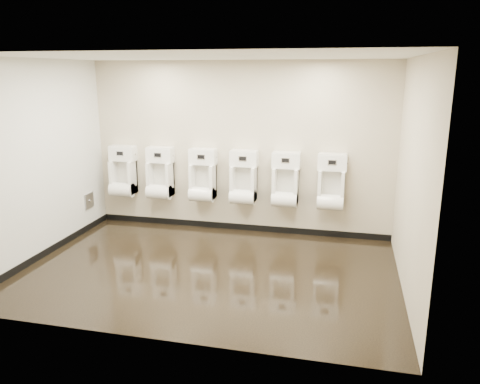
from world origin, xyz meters
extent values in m
cube|color=black|center=(0.00, 0.00, 0.00)|extent=(5.00, 3.50, 0.00)
cube|color=silver|center=(0.00, 0.00, 2.80)|extent=(5.00, 3.50, 0.00)
cube|color=beige|center=(0.00, 1.75, 1.40)|extent=(5.00, 0.02, 2.80)
cube|color=beige|center=(0.00, -1.75, 1.40)|extent=(5.00, 0.02, 2.80)
cube|color=beige|center=(-2.50, 0.00, 1.40)|extent=(0.02, 3.50, 2.80)
cube|color=beige|center=(2.50, 0.00, 1.40)|extent=(0.02, 3.50, 2.80)
cube|color=white|center=(-2.50, 0.00, 1.40)|extent=(0.01, 3.50, 2.80)
cube|color=black|center=(0.00, 1.74, 0.05)|extent=(5.00, 0.02, 0.10)
cube|color=black|center=(-2.49, 0.00, 0.05)|extent=(0.02, 3.50, 0.10)
cube|color=#9E9EA3|center=(-2.48, 1.20, 0.50)|extent=(0.03, 0.25, 0.25)
cylinder|color=silver|center=(-2.46, 1.20, 0.50)|extent=(0.02, 0.04, 0.04)
cube|color=white|center=(-2.03, 1.60, 0.84)|extent=(0.40, 0.29, 0.57)
cube|color=silver|center=(-2.03, 1.70, 0.88)|extent=(0.30, 0.01, 0.45)
cylinder|color=white|center=(-2.03, 1.53, 0.64)|extent=(0.40, 0.25, 0.25)
cube|color=white|center=(-2.03, 1.64, 1.25)|extent=(0.45, 0.21, 0.25)
cube|color=black|center=(-2.03, 1.53, 1.27)|extent=(0.11, 0.01, 0.06)
cube|color=silver|center=(-2.03, 1.53, 1.27)|extent=(0.13, 0.01, 0.08)
cylinder|color=silver|center=(-1.80, 1.64, 1.25)|extent=(0.01, 0.03, 0.03)
cube|color=white|center=(-1.34, 1.60, 0.84)|extent=(0.40, 0.29, 0.57)
cube|color=silver|center=(-1.34, 1.70, 0.88)|extent=(0.30, 0.01, 0.45)
cylinder|color=white|center=(-1.34, 1.53, 0.64)|extent=(0.40, 0.25, 0.25)
cube|color=white|center=(-1.34, 1.64, 1.25)|extent=(0.45, 0.21, 0.25)
cube|color=black|center=(-1.34, 1.53, 1.27)|extent=(0.11, 0.01, 0.06)
cube|color=silver|center=(-1.34, 1.53, 1.27)|extent=(0.13, 0.01, 0.08)
cylinder|color=silver|center=(-1.11, 1.64, 1.25)|extent=(0.01, 0.03, 0.03)
cube|color=white|center=(-0.58, 1.60, 0.84)|extent=(0.40, 0.29, 0.57)
cube|color=silver|center=(-0.58, 1.70, 0.88)|extent=(0.30, 0.01, 0.45)
cylinder|color=white|center=(-0.58, 1.53, 0.64)|extent=(0.40, 0.25, 0.25)
cube|color=white|center=(-0.58, 1.64, 1.25)|extent=(0.45, 0.21, 0.25)
cube|color=black|center=(-0.58, 1.53, 1.27)|extent=(0.11, 0.01, 0.06)
cube|color=silver|center=(-0.58, 1.53, 1.27)|extent=(0.13, 0.01, 0.08)
cylinder|color=silver|center=(-0.35, 1.64, 1.25)|extent=(0.01, 0.03, 0.03)
cube|color=white|center=(0.11, 1.60, 0.84)|extent=(0.40, 0.29, 0.57)
cube|color=silver|center=(0.11, 1.70, 0.88)|extent=(0.30, 0.01, 0.45)
cylinder|color=white|center=(0.11, 1.53, 0.64)|extent=(0.40, 0.25, 0.25)
cube|color=white|center=(0.11, 1.64, 1.25)|extent=(0.45, 0.21, 0.25)
cube|color=black|center=(0.11, 1.53, 1.27)|extent=(0.11, 0.01, 0.06)
cube|color=silver|center=(0.11, 1.53, 1.27)|extent=(0.13, 0.01, 0.08)
cylinder|color=silver|center=(0.34, 1.64, 1.25)|extent=(0.01, 0.03, 0.03)
cube|color=white|center=(0.80, 1.60, 0.84)|extent=(0.40, 0.29, 0.57)
cube|color=silver|center=(0.80, 1.70, 0.88)|extent=(0.30, 0.01, 0.45)
cylinder|color=white|center=(0.80, 1.53, 0.64)|extent=(0.40, 0.25, 0.25)
cube|color=white|center=(0.80, 1.64, 1.25)|extent=(0.45, 0.21, 0.25)
cube|color=black|center=(0.80, 1.53, 1.27)|extent=(0.11, 0.01, 0.06)
cube|color=silver|center=(0.80, 1.53, 1.27)|extent=(0.13, 0.01, 0.08)
cylinder|color=silver|center=(1.03, 1.64, 1.25)|extent=(0.01, 0.03, 0.03)
cube|color=white|center=(1.52, 1.60, 0.84)|extent=(0.40, 0.29, 0.57)
cube|color=silver|center=(1.52, 1.70, 0.88)|extent=(0.30, 0.01, 0.45)
cylinder|color=white|center=(1.52, 1.53, 0.64)|extent=(0.40, 0.25, 0.25)
cube|color=white|center=(1.52, 1.64, 1.25)|extent=(0.45, 0.21, 0.25)
cube|color=black|center=(1.52, 1.53, 1.27)|extent=(0.11, 0.01, 0.06)
cube|color=silver|center=(1.52, 1.53, 1.27)|extent=(0.13, 0.01, 0.08)
cylinder|color=silver|center=(1.75, 1.64, 1.25)|extent=(0.01, 0.03, 0.03)
camera|label=1|loc=(1.75, -5.64, 2.62)|focal=35.00mm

